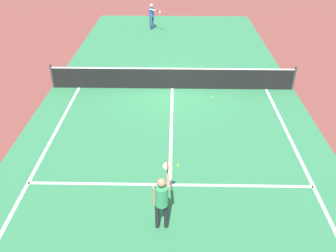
% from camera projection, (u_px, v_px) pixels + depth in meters
% --- Properties ---
extents(ground_plane, '(60.00, 60.00, 0.00)m').
position_uv_depth(ground_plane, '(172.00, 89.00, 15.83)').
color(ground_plane, brown).
extents(court_surface_inbounds, '(10.62, 24.40, 0.00)m').
position_uv_depth(court_surface_inbounds, '(172.00, 88.00, 15.83)').
color(court_surface_inbounds, '#2D7247').
rests_on(court_surface_inbounds, ground_plane).
extents(line_sideline_left, '(0.10, 11.89, 0.01)m').
position_uv_depth(line_sideline_left, '(33.00, 173.00, 10.83)').
color(line_sideline_left, white).
rests_on(line_sideline_left, ground_plane).
extents(line_sideline_right, '(0.10, 11.89, 0.01)m').
position_uv_depth(line_sideline_right, '(309.00, 176.00, 10.69)').
color(line_sideline_right, white).
rests_on(line_sideline_right, ground_plane).
extents(line_service_near, '(8.22, 0.10, 0.01)m').
position_uv_depth(line_service_near, '(170.00, 185.00, 10.37)').
color(line_service_near, white).
rests_on(line_service_near, ground_plane).
extents(line_center_service, '(0.10, 6.40, 0.01)m').
position_uv_depth(line_center_service, '(171.00, 127.00, 13.10)').
color(line_center_service, white).
rests_on(line_center_service, ground_plane).
extents(net, '(10.54, 0.09, 1.07)m').
position_uv_depth(net, '(172.00, 78.00, 15.57)').
color(net, '#33383D').
rests_on(net, ground_plane).
extents(player_near, '(0.46, 1.17, 1.53)m').
position_uv_depth(player_near, '(162.00, 197.00, 8.56)').
color(player_near, black).
rests_on(player_near, ground_plane).
extents(player_far, '(0.85, 0.97, 1.61)m').
position_uv_depth(player_far, '(152.00, 14.00, 22.87)').
color(player_far, navy).
rests_on(player_far, ground_plane).
extents(tennis_ball_near_net, '(0.07, 0.07, 0.07)m').
position_uv_depth(tennis_ball_near_net, '(212.00, 97.00, 15.08)').
color(tennis_ball_near_net, '#CCE033').
rests_on(tennis_ball_near_net, ground_plane).
extents(tennis_ball_mid_court, '(0.07, 0.07, 0.07)m').
position_uv_depth(tennis_ball_mid_court, '(178.00, 165.00, 11.10)').
color(tennis_ball_mid_court, '#CCE033').
rests_on(tennis_ball_mid_court, ground_plane).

